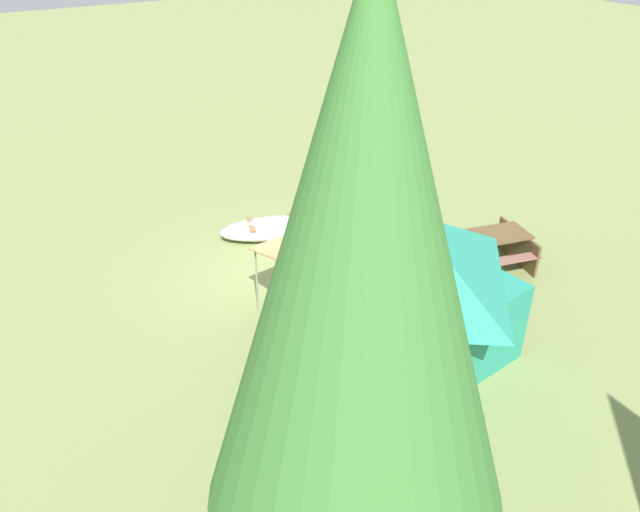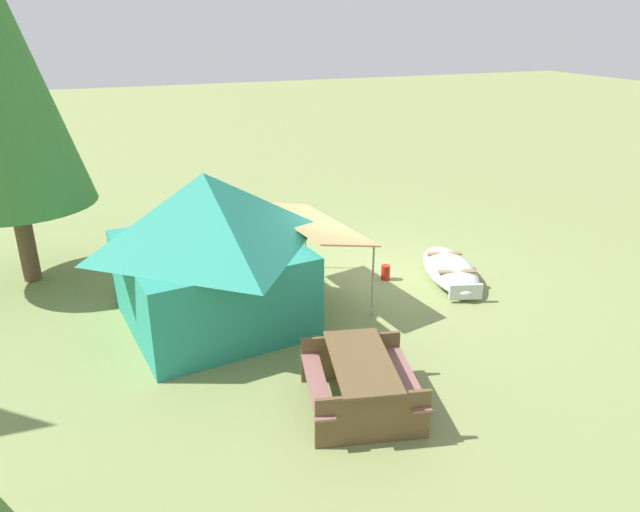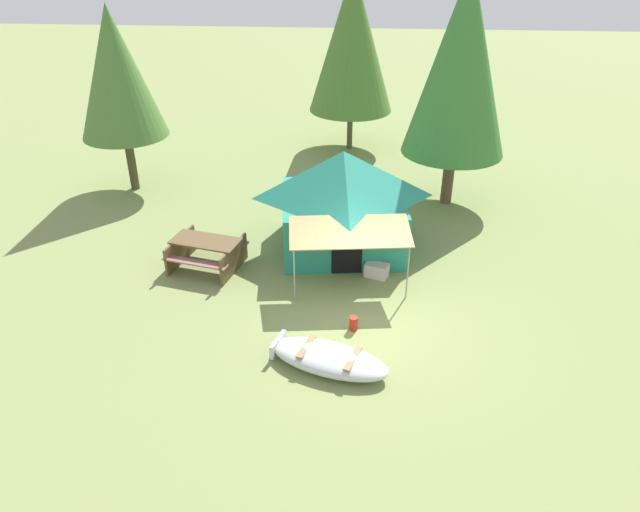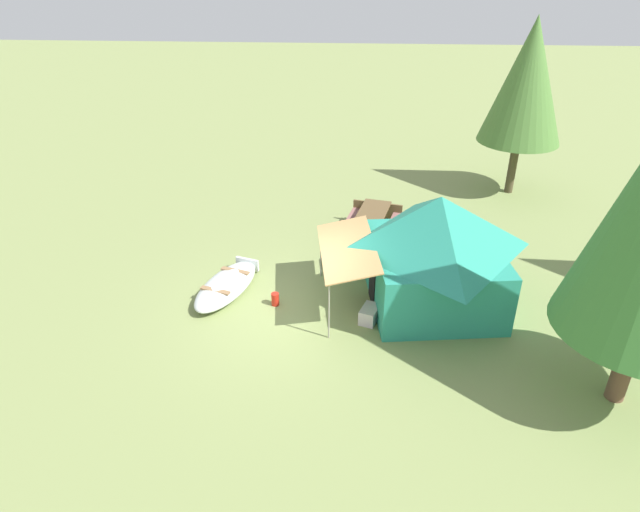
# 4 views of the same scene
# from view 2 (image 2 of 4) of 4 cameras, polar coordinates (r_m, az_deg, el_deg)

# --- Properties ---
(ground_plane) EXTENTS (80.00, 80.00, 0.00)m
(ground_plane) POSITION_cam_2_polar(r_m,az_deg,el_deg) (12.73, 4.03, -1.92)
(ground_plane) COLOR #7D8C50
(beached_rowboat) EXTENTS (2.65, 1.70, 0.41)m
(beached_rowboat) POSITION_cam_2_polar(r_m,az_deg,el_deg) (12.79, 12.34, -1.26)
(beached_rowboat) COLOR silver
(beached_rowboat) RESTS_ON ground_plane
(canvas_cabin_tent) EXTENTS (3.75, 4.59, 2.73)m
(canvas_cabin_tent) POSITION_cam_2_polar(r_m,az_deg,el_deg) (10.55, -10.59, 0.89)
(canvas_cabin_tent) COLOR #278C76
(canvas_cabin_tent) RESTS_ON ground_plane
(picnic_table) EXTENTS (2.01, 1.86, 0.78)m
(picnic_table) POSITION_cam_2_polar(r_m,az_deg,el_deg) (8.44, 3.95, -11.56)
(picnic_table) COLOR brown
(picnic_table) RESTS_ON ground_plane
(cooler_box) EXTENTS (0.65, 0.53, 0.36)m
(cooler_box) POSITION_cam_2_polar(r_m,az_deg,el_deg) (12.19, -4.26, -2.14)
(cooler_box) COLOR silver
(cooler_box) RESTS_ON ground_plane
(fuel_can) EXTENTS (0.26, 0.26, 0.32)m
(fuel_can) POSITION_cam_2_polar(r_m,az_deg,el_deg) (12.56, 6.29, -1.57)
(fuel_can) COLOR red
(fuel_can) RESTS_ON ground_plane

